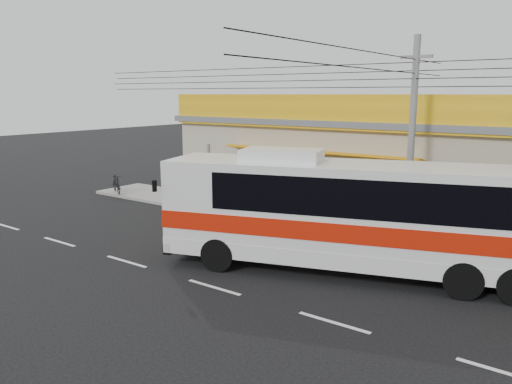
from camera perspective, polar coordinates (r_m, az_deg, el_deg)
ground at (r=17.15m, az=0.71°, el=-8.32°), size 120.00×120.00×0.00m
sidewalk at (r=22.09m, az=9.74°, el=-3.81°), size 30.00×3.20×0.15m
lane_markings at (r=15.31m, az=-4.80°, el=-10.82°), size 50.00×0.12×0.01m
storefront_building at (r=26.67m, az=15.19°, el=3.40°), size 22.60×9.20×5.70m
coach_bus at (r=16.13m, az=12.80°, el=-2.04°), size 13.03×6.53×3.95m
motorbike_red at (r=26.65m, az=-6.64°, el=0.03°), size 1.79×0.73×0.92m
motorbike_dark at (r=29.46m, az=-15.66°, el=0.93°), size 1.86×1.31×1.10m
utility_pole at (r=19.66m, az=17.76°, el=12.79°), size 34.00×14.00×7.83m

